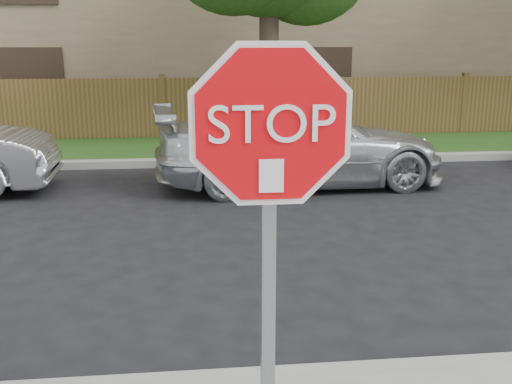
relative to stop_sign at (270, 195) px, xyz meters
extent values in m
cube|color=gray|center=(-1.06, 9.63, -1.75)|extent=(70.00, 0.30, 0.15)
cube|color=#1E4714|center=(-1.06, 11.28, -1.77)|extent=(70.00, 3.00, 0.12)
cube|color=brown|center=(-1.06, 12.88, -1.03)|extent=(70.00, 0.12, 1.60)
cube|color=#867353|center=(-1.06, 18.48, 1.17)|extent=(34.00, 8.00, 6.00)
cylinder|color=#382B21|center=(1.44, 11.18, 0.13)|extent=(0.44, 0.44, 3.92)
cube|color=gray|center=(0.00, 0.05, -0.58)|extent=(0.06, 0.06, 2.30)
cylinder|color=white|center=(0.00, -0.02, 0.32)|extent=(1.01, 0.02, 1.01)
cylinder|color=red|center=(0.00, -0.03, 0.32)|extent=(0.93, 0.02, 0.93)
cube|color=white|center=(0.00, -0.05, 0.10)|extent=(0.11, 0.00, 0.15)
imported|color=silver|center=(1.56, 7.73, -1.09)|extent=(5.26, 2.48, 1.48)
camera|label=1|loc=(-0.34, -2.59, 0.67)|focal=42.00mm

